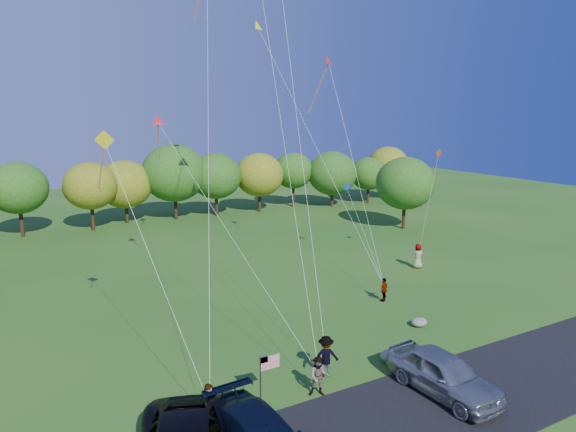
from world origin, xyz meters
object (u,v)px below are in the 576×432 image
flyer_a (210,407)px  flyer_c (326,356)px  flyer_d (384,290)px  flyer_e (418,256)px  minivan_silver (443,374)px  flyer_b (319,376)px

flyer_a → flyer_c: size_ratio=0.97×
flyer_d → flyer_e: flyer_e is taller
minivan_silver → flyer_a: size_ratio=2.85×
flyer_c → flyer_d: bearing=-120.3°
flyer_b → flyer_e: bearing=65.5°
minivan_silver → flyer_e: bearing=46.8°
flyer_b → flyer_d: (9.64, 7.42, -0.11)m
flyer_d → flyer_a: bearing=1.5°
flyer_e → flyer_c: bearing=62.0°
flyer_a → flyer_d: (14.54, 7.42, -0.16)m
minivan_silver → flyer_b: 5.31m
minivan_silver → flyer_d: bearing=60.0°
minivan_silver → flyer_d: (4.95, 9.92, -0.19)m
flyer_a → flyer_d: size_ratio=1.20×
flyer_b → flyer_a: bearing=-149.9°
minivan_silver → flyer_a: 9.91m
flyer_a → flyer_b: (4.90, 0.00, -0.05)m
flyer_c → flyer_e: size_ratio=0.99×
flyer_b → flyer_d: size_ratio=1.14×
flyer_b → flyer_d: bearing=67.7°
flyer_a → flyer_b: bearing=-8.9°
flyer_b → flyer_d: 12.17m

